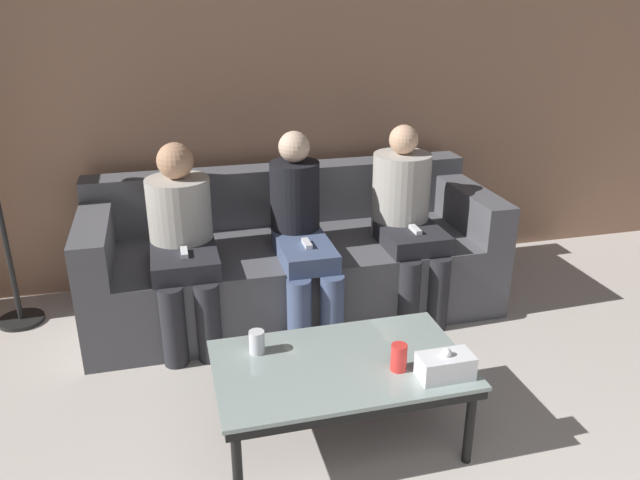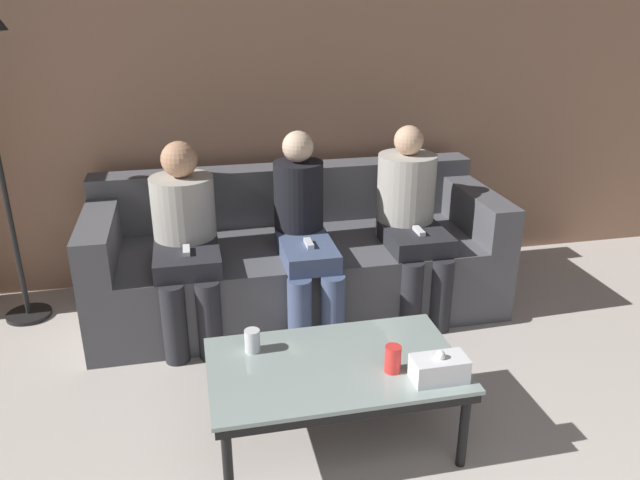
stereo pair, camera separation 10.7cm
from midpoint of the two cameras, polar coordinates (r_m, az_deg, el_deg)
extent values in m
cube|color=#9E755B|center=(4.08, -3.01, 14.36)|extent=(12.00, 0.06, 2.60)
cube|color=#515156|center=(3.82, -1.21, -3.08)|extent=(2.41, 0.93, 0.44)
cube|color=#515156|center=(4.01, -2.27, 4.30)|extent=(2.41, 0.20, 0.36)
cube|color=#515156|center=(3.66, -18.69, 0.42)|extent=(0.18, 0.93, 0.25)
cube|color=#515156|center=(4.04, 14.50, 2.92)|extent=(0.18, 0.93, 0.25)
cube|color=#8C9E99|center=(2.66, 2.54, -11.34)|extent=(1.06, 0.63, 0.02)
cube|color=black|center=(2.67, 2.53, -11.86)|extent=(1.03, 0.62, 0.04)
cylinder|color=black|center=(2.52, -7.14, -19.95)|extent=(0.04, 0.04, 0.34)
cylinder|color=black|center=(2.73, 14.12, -16.65)|extent=(0.04, 0.04, 0.34)
cylinder|color=black|center=(2.94, -8.20, -13.07)|extent=(0.04, 0.04, 0.34)
cylinder|color=black|center=(3.12, 9.87, -10.85)|extent=(0.04, 0.04, 0.34)
cylinder|color=red|center=(2.59, 7.87, -10.73)|extent=(0.07, 0.07, 0.12)
cylinder|color=silver|center=(2.71, -5.08, -9.17)|extent=(0.07, 0.07, 0.10)
cube|color=white|center=(2.58, 12.04, -11.45)|extent=(0.22, 0.12, 0.10)
sphere|color=white|center=(2.55, 12.15, -10.28)|extent=(0.04, 0.04, 0.04)
cylinder|color=black|center=(4.16, -24.39, -6.21)|extent=(0.26, 0.26, 0.02)
cylinder|color=black|center=(3.86, -26.39, 5.22)|extent=(0.03, 0.03, 1.76)
cylinder|color=#28282D|center=(3.35, -12.26, -7.50)|extent=(0.13, 0.13, 0.44)
cylinder|color=#28282D|center=(3.35, -9.16, -7.25)|extent=(0.13, 0.13, 0.44)
cube|color=#28282D|center=(3.42, -11.18, -1.68)|extent=(0.35, 0.42, 0.10)
cylinder|color=#B7B2A8|center=(3.55, -11.49, 2.19)|extent=(0.35, 0.35, 0.45)
sphere|color=tan|center=(3.46, -11.90, 7.22)|extent=(0.20, 0.20, 0.20)
cube|color=white|center=(3.35, -11.23, -0.95)|extent=(0.04, 0.12, 0.02)
cylinder|color=#47567A|center=(3.34, -0.93, -7.07)|extent=(0.13, 0.13, 0.44)
cylinder|color=#47567A|center=(3.37, 2.08, -6.75)|extent=(0.13, 0.13, 0.44)
cube|color=#47567A|center=(3.45, -0.30, -1.01)|extent=(0.28, 0.49, 0.10)
cylinder|color=black|center=(3.60, -1.12, 3.34)|extent=(0.28, 0.28, 0.49)
sphere|color=beige|center=(3.51, -1.16, 8.53)|extent=(0.18, 0.18, 0.18)
cube|color=white|center=(3.38, -0.13, -0.31)|extent=(0.04, 0.12, 0.02)
cylinder|color=#28282D|center=(3.58, 9.14, -5.28)|extent=(0.13, 0.13, 0.44)
cylinder|color=#28282D|center=(3.64, 11.79, -4.95)|extent=(0.13, 0.13, 0.44)
cube|color=#28282D|center=(3.67, 9.58, 0.10)|extent=(0.35, 0.41, 0.10)
cylinder|color=#B7B2A8|center=(3.78, 8.65, 4.03)|extent=(0.35, 0.35, 0.50)
sphere|color=#DBAD89|center=(3.69, 8.95, 8.99)|extent=(0.17, 0.17, 0.17)
cube|color=white|center=(3.61, 9.88, 0.82)|extent=(0.04, 0.12, 0.02)
camera|label=1|loc=(0.05, -89.01, 0.40)|focal=35.00mm
camera|label=2|loc=(0.05, 90.99, -0.40)|focal=35.00mm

